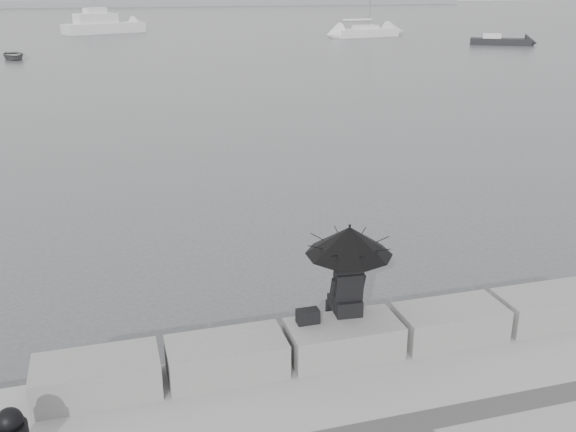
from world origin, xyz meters
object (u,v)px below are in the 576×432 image
object	(u,v)px
sailboat_right	(365,31)
small_motorboat	(500,41)
seated_person	(349,249)
motor_cruiser	(104,25)
dinghy	(13,55)

from	to	relation	value
sailboat_right	small_motorboat	distance (m)	15.03
seated_person	small_motorboat	xyz separation A→B (m)	(33.00, 46.03, -1.70)
seated_person	motor_cruiser	xyz separation A→B (m)	(-2.23, 71.46, -1.12)
sailboat_right	dinghy	world-z (taller)	sailboat_right
sailboat_right	dinghy	distance (m)	36.22
seated_person	small_motorboat	bearing A→B (deg)	59.60
seated_person	motor_cruiser	distance (m)	71.50
seated_person	small_motorboat	world-z (taller)	seated_person
seated_person	sailboat_right	world-z (taller)	sailboat_right
motor_cruiser	small_motorboat	bearing A→B (deg)	-59.10
sailboat_right	small_motorboat	size ratio (longest dim) A/B	2.35
sailboat_right	dinghy	xyz separation A→B (m)	(-34.01, -12.46, -0.25)
dinghy	motor_cruiser	bearing A→B (deg)	60.39
sailboat_right	seated_person	bearing A→B (deg)	-123.46
small_motorboat	seated_person	bearing A→B (deg)	-95.78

